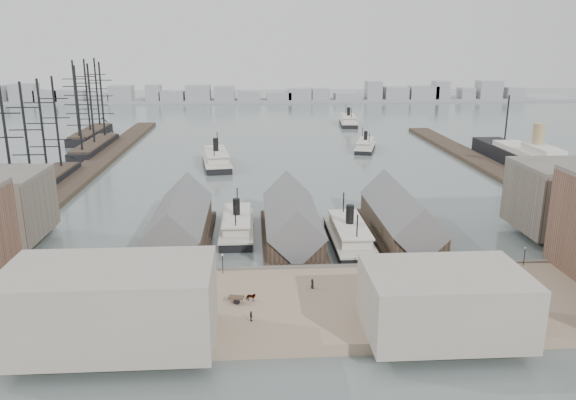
{
  "coord_description": "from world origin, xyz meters",
  "views": [
    {
      "loc": [
        -8.77,
        -108.44,
        45.26
      ],
      "look_at": [
        0.0,
        30.0,
        6.0
      ],
      "focal_mm": 35.0,
      "sensor_mm": 36.0,
      "label": 1
    }
  ],
  "objects": [
    {
      "name": "sailing_ship_far",
      "position": [
        -87.02,
        166.57,
        2.71
      ],
      "size": [
        9.12,
        50.67,
        37.5
      ],
      "color": "black",
      "rests_on": "ground"
    },
    {
      "name": "ferry_shed_west",
      "position": [
        -26.0,
        16.88,
        4.64
      ],
      "size": [
        14.0,
        42.0,
        12.6
      ],
      "color": "#2D231C",
      "rests_on": "ground"
    },
    {
      "name": "lamp_post_far_w",
      "position": [
        -45.0,
        -7.0,
        4.71
      ],
      "size": [
        0.44,
        0.44,
        3.92
      ],
      "color": "black",
      "rests_on": "quay"
    },
    {
      "name": "ferry_open_near",
      "position": [
        -22.64,
        99.99,
        2.63
      ],
      "size": [
        13.5,
        32.44,
        11.24
      ],
      "rotation": [
        0.0,
        0.0,
        0.13
      ],
      "color": "black",
      "rests_on": "ground"
    },
    {
      "name": "pedestrian_2",
      "position": [
        -18.76,
        -13.22,
        2.78
      ],
      "size": [
        0.59,
        1.01,
        1.56
      ],
      "primitive_type": "imported",
      "rotation": [
        0.0,
        0.0,
        4.72
      ],
      "color": "black",
      "rests_on": "quay"
    },
    {
      "name": "pedestrian_8",
      "position": [
        34.72,
        -14.97,
        2.85
      ],
      "size": [
        0.99,
        0.42,
        1.7
      ],
      "primitive_type": "imported",
      "rotation": [
        0.0,
        0.0,
        0.0
      ],
      "color": "black",
      "rests_on": "quay"
    },
    {
      "name": "ferry_open_mid",
      "position": [
        39.68,
        128.14,
        2.05
      ],
      "size": [
        13.87,
        25.56,
        8.74
      ],
      "rotation": [
        0.0,
        0.0,
        -0.28
      ],
      "color": "black",
      "rests_on": "ground"
    },
    {
      "name": "street_bldg_center",
      "position": [
        20.0,
        -32.0,
        7.0
      ],
      "size": [
        24.0,
        16.0,
        10.0
      ],
      "primitive_type": "cube",
      "color": "gray",
      "rests_on": "quay"
    },
    {
      "name": "west_wharf",
      "position": [
        -68.0,
        100.0,
        0.8
      ],
      "size": [
        10.0,
        220.0,
        1.6
      ],
      "primitive_type": "cube",
      "color": "#2D231C",
      "rests_on": "ground"
    },
    {
      "name": "ferry_docked_east",
      "position": [
        13.0,
        12.26,
        2.37
      ],
      "size": [
        8.5,
        28.34,
        10.12
      ],
      "color": "black",
      "rests_on": "ground"
    },
    {
      "name": "pedestrian_11",
      "position": [
        -37.8,
        -10.37,
        2.82
      ],
      "size": [
        1.16,
        0.83,
        1.63
      ],
      "primitive_type": "imported",
      "rotation": [
        0.0,
        0.0,
        6.06
      ],
      "color": "black",
      "rests_on": "quay"
    },
    {
      "name": "lamp_post_near_e",
      "position": [
        15.0,
        -7.0,
        4.71
      ],
      "size": [
        0.44,
        0.44,
        3.92
      ],
      "color": "black",
      "rests_on": "quay"
    },
    {
      "name": "horse_cart_center",
      "position": [
        -10.49,
        -19.85,
        2.77
      ],
      "size": [
        4.9,
        2.04,
        1.47
      ],
      "rotation": [
        0.0,
        0.0,
        1.38
      ],
      "color": "black",
      "rests_on": "quay"
    },
    {
      "name": "east_wharf",
      "position": [
        78.0,
        90.0,
        0.8
      ],
      "size": [
        10.0,
        180.0,
        1.6
      ],
      "primitive_type": "cube",
      "color": "#2D231C",
      "rests_on": "ground"
    },
    {
      "name": "lamp_post_near_w",
      "position": [
        -15.0,
        -7.0,
        4.71
      ],
      "size": [
        0.44,
        0.44,
        3.92
      ],
      "color": "black",
      "rests_on": "quay"
    },
    {
      "name": "ferry_shed_center",
      "position": [
        0.0,
        16.88,
        4.64
      ],
      "size": [
        14.0,
        42.0,
        12.6
      ],
      "color": "#2D231C",
      "rests_on": "ground"
    },
    {
      "name": "pedestrian_1",
      "position": [
        -41.67,
        -18.12,
        2.86
      ],
      "size": [
        0.7,
        0.87,
        1.73
      ],
      "primitive_type": "imported",
      "rotation": [
        0.0,
        0.0,
        4.66
      ],
      "color": "black",
      "rests_on": "quay"
    },
    {
      "name": "ground",
      "position": [
        0.0,
        0.0,
        0.0
      ],
      "size": [
        900.0,
        900.0,
        0.0
      ],
      "primitive_type": "plane",
      "color": "#525F5D",
      "rests_on": "ground"
    },
    {
      "name": "pedestrian_7",
      "position": [
        34.65,
        -21.83,
        2.87
      ],
      "size": [
        1.28,
        0.97,
        1.75
      ],
      "primitive_type": "imported",
      "rotation": [
        0.0,
        0.0,
        0.32
      ],
      "color": "black",
      "rests_on": "quay"
    },
    {
      "name": "sailing_ship_mid",
      "position": [
        -76.07,
        132.47,
        2.62
      ],
      "size": [
        8.91,
        51.49,
        36.64
      ],
      "color": "black",
      "rests_on": "ground"
    },
    {
      "name": "pedestrian_5",
      "position": [
        12.97,
        -20.3,
        2.86
      ],
      "size": [
        0.5,
        0.65,
        1.72
      ],
      "primitive_type": "imported",
      "rotation": [
        0.0,
        0.0,
        1.64
      ],
      "color": "black",
      "rests_on": "quay"
    },
    {
      "name": "pedestrian_4",
      "position": [
        1.56,
        -15.08,
        2.89
      ],
      "size": [
        0.83,
        1.01,
        1.79
      ],
      "primitive_type": "imported",
      "rotation": [
        0.0,
        0.0,
        1.92
      ],
      "color": "black",
      "rests_on": "quay"
    },
    {
      "name": "sailing_ship_near",
      "position": [
        -75.16,
        66.01,
        2.52
      ],
      "size": [
        8.34,
        57.47,
        34.3
      ],
      "color": "black",
      "rests_on": "ground"
    },
    {
      "name": "pedestrian_6",
      "position": [
        29.56,
        -12.74,
        2.83
      ],
      "size": [
        0.92,
        1.0,
        1.66
      ],
      "primitive_type": "imported",
      "rotation": [
        0.0,
        0.0,
        4.26
      ],
      "color": "black",
      "rests_on": "quay"
    },
    {
      "name": "lamp_post_far_e",
      "position": [
        45.0,
        -7.0,
        4.71
      ],
      "size": [
        0.44,
        0.44,
        3.92
      ],
      "color": "black",
      "rests_on": "quay"
    },
    {
      "name": "pedestrian_10",
      "position": [
        -28.96,
        -14.43,
        2.82
      ],
      "size": [
        0.61,
        0.86,
        1.65
      ],
      "primitive_type": "imported",
      "rotation": [
        0.0,
        0.0,
        4.6
      ],
      "color": "black",
      "rests_on": "quay"
    },
    {
      "name": "ocean_steamer",
      "position": [
        92.0,
        82.08,
        3.78
      ],
      "size": [
        12.04,
        87.96,
        17.59
      ],
      "color": "black",
      "rests_on": "ground"
    },
    {
      "name": "seawall",
      "position": [
        0.0,
        -5.2,
        1.15
      ],
      "size": [
        180.0,
        1.2,
        2.3
      ],
      "primitive_type": "cube",
      "color": "#59544C",
      "rests_on": "ground"
    },
    {
      "name": "far_shore",
      "position": [
        -2.07,
        334.14,
        3.91
      ],
      "size": [
        500.0,
        40.0,
        15.72
      ],
      "color": "gray",
      "rests_on": "ground"
    },
    {
      "name": "street_bldg_west",
      "position": [
        -30.0,
        -32.0,
        8.0
      ],
      "size": [
        30.0,
        16.0,
        12.0
      ],
      "primitive_type": "cube",
      "color": "gray",
      "rests_on": "quay"
    },
    {
      "name": "ferry_docked_west",
      "position": [
        -13.0,
        21.86,
        2.2
      ],
      "size": [
        7.9,
        26.33,
        9.4
      ],
      "color": "black",
      "rests_on": "ground"
    },
    {
      "name": "ferry_open_far",
      "position": [
        44.91,
        203.26,
        2.47
      ],
      "size": [
        11.58,
        30.19,
        10.53
      ],
      "rotation": [
        0.0,
        0.0,
        -0.09
      ],
      "color": "black",
      "rests_on": "ground"
    },
    {
      "name": "pedestrian_3",
      "position": [
        -9.53,
        -26.89,
        2.88
      ],
      "size": [
        0.71,
        1.11,
        1.76
      ],
      "primitive_type": "imported",
      "rotation": [
        0.0,
        0.0,
        1.86
      ],
      "color": "black",
      "rests_on": "quay"
    },
    {
      "name": "ferry_shed_east",
      "position": [
        26.0,
        16.88,
        4.64
      ],
      "size": [
        14.0,
        42.0,
        12.6
      ],
      "color": "#2D231C",
      "rests_on": "ground"
    },
    {
      "name": "pedestrian_0",
      "position": [
        -51.55,
        -9.9,
        2.91
      ],
      "size": [
        0.8,
        0.7,
        1.83
      ],
      "primitive_type": "imported",
      "rotation": [
        0.0,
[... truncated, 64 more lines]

